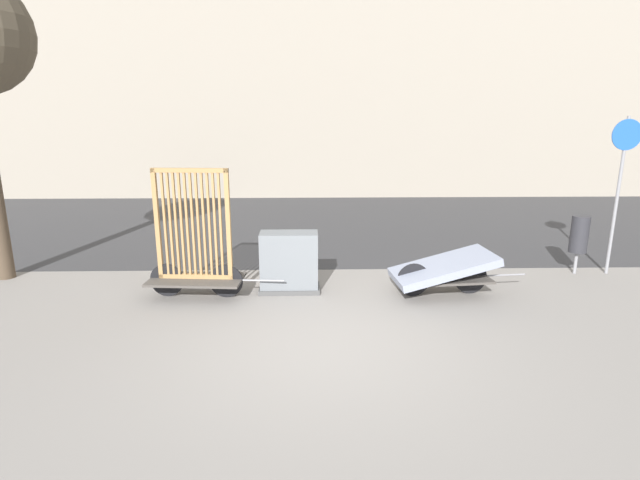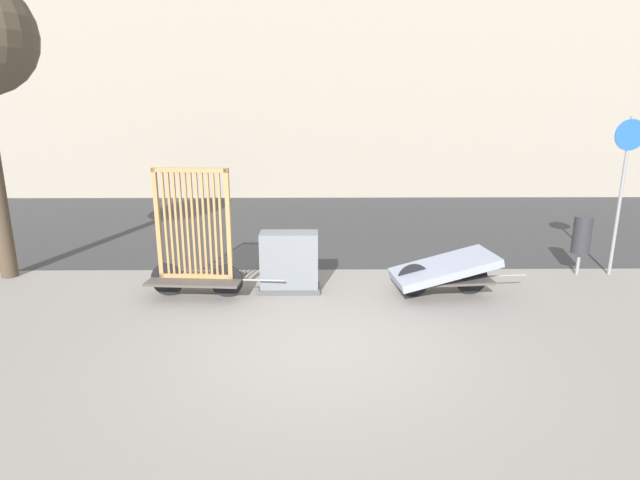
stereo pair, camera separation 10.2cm
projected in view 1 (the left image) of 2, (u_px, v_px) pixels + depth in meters
ground_plane at (323, 346)px, 6.57m from camera, size 60.00×60.00×0.00m
road_strip at (315, 223)px, 13.93m from camera, size 56.00×8.57×0.01m
bike_cart_with_bedframe at (195, 254)px, 8.17m from camera, size 2.26×0.88×2.14m
bike_cart_with_mattress at (443, 270)px, 8.34m from camera, size 2.33×1.12×0.74m
utility_cabinet at (289, 264)px, 8.50m from camera, size 1.03×0.51×1.04m
trash_bin at (579, 235)px, 9.37m from camera, size 0.32×0.32×1.12m
sign_post at (621, 175)px, 9.10m from camera, size 0.55×0.06×2.93m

